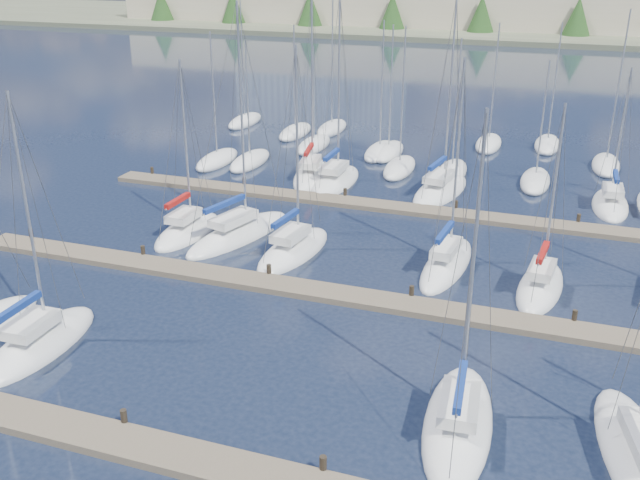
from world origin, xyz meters
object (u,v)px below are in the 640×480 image
(sailboat_c, at_px, (40,343))
(sailboat_k, at_px, (447,264))
(sailboat_n, at_px, (311,174))
(sailboat_h, at_px, (187,231))
(sailboat_p, at_px, (440,190))
(sailboat_l, at_px, (540,287))
(sailboat_i, at_px, (239,234))
(sailboat_o, at_px, (335,180))
(sailboat_f, at_px, (639,459))
(sailboat_e, at_px, (458,423))
(sailboat_q, at_px, (610,205))
(sailboat_j, at_px, (294,250))

(sailboat_c, distance_m, sailboat_k, 21.94)
(sailboat_n, xyz_separation_m, sailboat_h, (-3.34, -13.93, -0.02))
(sailboat_p, bearing_deg, sailboat_l, -52.53)
(sailboat_i, relative_size, sailboat_h, 1.29)
(sailboat_l, distance_m, sailboat_p, 16.49)
(sailboat_o, relative_size, sailboat_i, 0.99)
(sailboat_l, distance_m, sailboat_h, 21.77)
(sailboat_f, bearing_deg, sailboat_e, 168.93)
(sailboat_f, distance_m, sailboat_q, 28.23)
(sailboat_p, distance_m, sailboat_n, 10.41)
(sailboat_n, distance_m, sailboat_k, 18.88)
(sailboat_l, xyz_separation_m, sailboat_p, (-8.01, 14.41, -0.00))
(sailboat_e, height_order, sailboat_c, sailboat_e)
(sailboat_e, height_order, sailboat_j, sailboat_e)
(sailboat_i, bearing_deg, sailboat_f, -17.53)
(sailboat_o, bearing_deg, sailboat_h, -113.40)
(sailboat_q, bearing_deg, sailboat_l, -105.49)
(sailboat_o, height_order, sailboat_e, sailboat_o)
(sailboat_i, height_order, sailboat_q, sailboat_i)
(sailboat_n, bearing_deg, sailboat_o, -30.36)
(sailboat_o, relative_size, sailboat_f, 1.19)
(sailboat_o, xyz_separation_m, sailboat_k, (10.87, -12.71, 0.00))
(sailboat_e, bearing_deg, sailboat_i, 133.49)
(sailboat_k, bearing_deg, sailboat_p, 106.57)
(sailboat_c, distance_m, sailboat_h, 14.52)
(sailboat_e, xyz_separation_m, sailboat_n, (-16.16, 28.00, 0.02))
(sailboat_o, distance_m, sailboat_j, 13.83)
(sailboat_c, height_order, sailboat_q, sailboat_c)
(sailboat_e, bearing_deg, sailboat_c, 177.08)
(sailboat_o, distance_m, sailboat_q, 20.00)
(sailboat_i, xyz_separation_m, sailboat_e, (16.21, -14.74, -0.01))
(sailboat_l, distance_m, sailboat_q, 15.60)
(sailboat_i, xyz_separation_m, sailboat_q, (22.33, 13.60, -0.01))
(sailboat_i, height_order, sailboat_j, sailboat_i)
(sailboat_e, bearing_deg, sailboat_j, 127.44)
(sailboat_f, distance_m, sailboat_j, 22.77)
(sailboat_o, relative_size, sailboat_c, 1.20)
(sailboat_c, bearing_deg, sailboat_n, 82.80)
(sailboat_f, bearing_deg, sailboat_p, 101.85)
(sailboat_i, relative_size, sailboat_j, 1.16)
(sailboat_c, bearing_deg, sailboat_q, 47.46)
(sailboat_i, distance_m, sailboat_e, 21.91)
(sailboat_c, bearing_deg, sailboat_l, 31.29)
(sailboat_o, relative_size, sailboat_h, 1.28)
(sailboat_p, relative_size, sailboat_c, 1.18)
(sailboat_f, distance_m, sailboat_n, 35.90)
(sailboat_l, bearing_deg, sailboat_c, -141.82)
(sailboat_c, bearing_deg, sailboat_o, 77.95)
(sailboat_e, relative_size, sailboat_p, 0.88)
(sailboat_p, relative_size, sailboat_k, 1.18)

